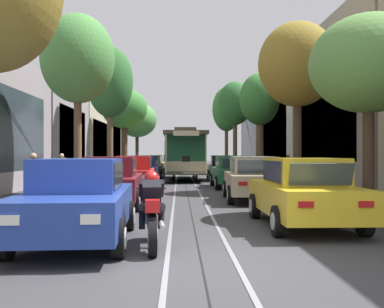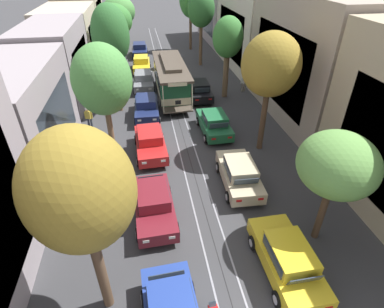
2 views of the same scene
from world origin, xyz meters
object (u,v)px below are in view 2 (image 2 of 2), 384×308
(parked_car_black_fourth_right, at_px, (199,90))
(street_tree_kerb_right_second, at_px, (271,66))
(street_tree_kerb_right_mid, at_px, (228,39))
(pedestrian_on_left_pavement, at_px, (89,117))
(parked_car_beige_second_right, at_px, (239,174))
(parked_car_yellow_near_right, at_px, (287,259))
(fire_hydrant, at_px, (129,169))
(parked_car_maroon_second_left, at_px, (154,204))
(parked_car_navy_far_left, at_px, (140,50))
(parked_car_red_mid_left, at_px, (150,142))
(parked_car_yellow_sixth_left, at_px, (141,64))
(parked_car_navy_fourth_left, at_px, (147,107))
(cable_car_trolley, at_px, (171,78))
(street_tree_kerb_left_fourth, at_px, (114,22))
(street_tree_kerb_left_second, at_px, (102,81))
(street_tree_kerb_left_mid, at_px, (111,36))
(street_tree_kerb_right_fourth, at_px, (201,10))
(parked_car_green_mid_right, at_px, (214,123))
(street_tree_kerb_left_near, at_px, (80,193))
(street_tree_kerb_right_near, at_px, (337,165))
(parked_car_grey_fifth_left, at_px, (143,80))
(pedestrian_crossing_far, at_px, (96,193))
(street_tree_kerb_left_far, at_px, (119,11))
(pedestrian_on_right_pavement, at_px, (244,82))

(parked_car_black_fourth_right, xyz_separation_m, street_tree_kerb_right_second, (2.40, -8.97, 4.77))
(street_tree_kerb_right_second, bearing_deg, street_tree_kerb_right_mid, 90.27)
(pedestrian_on_left_pavement, bearing_deg, parked_car_beige_second_right, -42.68)
(parked_car_yellow_near_right, xyz_separation_m, fire_hydrant, (-6.29, 7.73, -0.38))
(parked_car_maroon_second_left, height_order, parked_car_navy_far_left, same)
(parked_car_red_mid_left, relative_size, parked_car_yellow_near_right, 1.01)
(parked_car_yellow_sixth_left, bearing_deg, street_tree_kerb_right_mid, -49.79)
(parked_car_navy_fourth_left, relative_size, cable_car_trolley, 0.48)
(parked_car_red_mid_left, height_order, street_tree_kerb_left_fourth, street_tree_kerb_left_fourth)
(street_tree_kerb_right_mid, distance_m, pedestrian_on_left_pavement, 12.92)
(parked_car_maroon_second_left, bearing_deg, street_tree_kerb_left_second, 114.98)
(parked_car_red_mid_left, height_order, fire_hydrant, parked_car_red_mid_left)
(street_tree_kerb_left_second, distance_m, street_tree_kerb_left_mid, 8.52)
(street_tree_kerb_right_second, height_order, street_tree_kerb_right_fourth, street_tree_kerb_right_fourth)
(street_tree_kerb_left_second, bearing_deg, fire_hydrant, -40.98)
(parked_car_red_mid_left, distance_m, street_tree_kerb_right_fourth, 20.04)
(parked_car_red_mid_left, xyz_separation_m, parked_car_green_mid_right, (4.67, 1.91, 0.00))
(street_tree_kerb_left_second, distance_m, fire_hydrant, 5.24)
(cable_car_trolley, bearing_deg, parked_car_yellow_sixth_left, 107.81)
(street_tree_kerb_left_near, height_order, street_tree_kerb_right_near, street_tree_kerb_left_near)
(parked_car_grey_fifth_left, bearing_deg, pedestrian_crossing_far, -100.07)
(parked_car_navy_far_left, height_order, street_tree_kerb_left_fourth, street_tree_kerb_left_fourth)
(parked_car_navy_fourth_left, distance_m, parked_car_navy_far_left, 17.64)
(street_tree_kerb_left_second, xyz_separation_m, pedestrian_on_left_pavement, (-2.10, 5.56, -4.61))
(parked_car_red_mid_left, xyz_separation_m, parked_car_beige_second_right, (4.67, -4.19, 0.00))
(parked_car_yellow_sixth_left, height_order, parked_car_navy_far_left, same)
(street_tree_kerb_left_near, bearing_deg, parked_car_yellow_sixth_left, 85.61)
(parked_car_red_mid_left, height_order, parked_car_navy_far_left, same)
(parked_car_grey_fifth_left, xyz_separation_m, street_tree_kerb_right_second, (7.25, -12.25, 4.77))
(parked_car_yellow_sixth_left, xyz_separation_m, street_tree_kerb_left_near, (-2.08, -27.08, 4.60))
(parked_car_black_fourth_right, bearing_deg, street_tree_kerb_right_second, -75.03)
(parked_car_red_mid_left, xyz_separation_m, parked_car_yellow_near_right, (4.89, -9.91, 0.00))
(street_tree_kerb_left_far, height_order, pedestrian_on_right_pavement, street_tree_kerb_left_far)
(street_tree_kerb_left_second, bearing_deg, street_tree_kerb_right_mid, 46.84)
(street_tree_kerb_left_second, bearing_deg, street_tree_kerb_left_fourth, 90.93)
(parked_car_navy_far_left, bearing_deg, street_tree_kerb_right_fourth, -35.85)
(street_tree_kerb_right_near, height_order, fire_hydrant, street_tree_kerb_right_near)
(parked_car_maroon_second_left, xyz_separation_m, street_tree_kerb_left_far, (-2.06, 30.74, 4.26))
(parked_car_yellow_near_right, height_order, parked_car_beige_second_right, same)
(parked_car_black_fourth_right, height_order, street_tree_kerb_right_mid, street_tree_kerb_right_mid)
(street_tree_kerb_left_far, relative_size, street_tree_kerb_right_mid, 0.99)
(street_tree_kerb_right_mid, bearing_deg, street_tree_kerb_right_second, -89.73)
(parked_car_navy_fourth_left, distance_m, street_tree_kerb_left_far, 19.99)
(parked_car_beige_second_right, bearing_deg, parked_car_navy_far_left, 99.88)
(street_tree_kerb_left_mid, distance_m, pedestrian_on_right_pavement, 12.65)
(street_tree_kerb_left_mid, bearing_deg, street_tree_kerb_left_near, -90.02)
(street_tree_kerb_left_far, relative_size, pedestrian_on_left_pavement, 4.02)
(street_tree_kerb_left_near, distance_m, street_tree_kerb_right_near, 9.46)
(parked_car_grey_fifth_left, distance_m, pedestrian_on_right_pavement, 9.56)
(parked_car_maroon_second_left, xyz_separation_m, parked_car_red_mid_left, (0.13, 5.85, 0.00))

